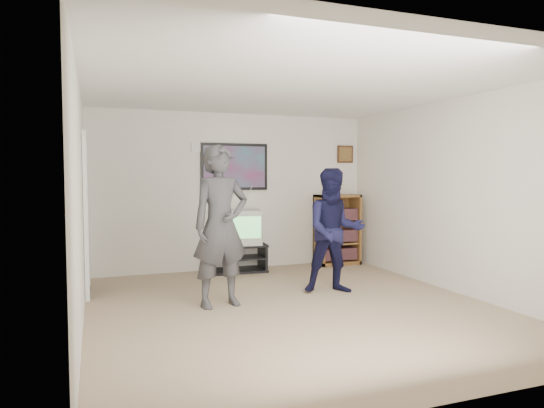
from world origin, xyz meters
TOP-DOWN VIEW (x-y plane):
  - room_shell at (0.00, 0.35)m, footprint 4.51×5.00m
  - media_stand at (-0.02, 2.23)m, footprint 0.90×0.53m
  - crt_television at (0.01, 2.23)m, footprint 0.72×0.64m
  - bookshelf at (1.75, 2.28)m, footprint 0.72×0.41m
  - table_lamp at (1.70, 2.25)m, footprint 0.23×0.23m
  - person_tall at (-0.76, 0.38)m, footprint 0.75×0.57m
  - person_short at (0.77, 0.51)m, footprint 0.92×0.79m
  - controller_left at (-0.70, 0.60)m, footprint 0.04×0.13m
  - controller_right at (0.74, 0.76)m, footprint 0.07×0.14m
  - poster at (0.00, 2.48)m, footprint 1.10×0.03m
  - air_vent at (-0.55, 2.48)m, footprint 0.28×0.02m
  - small_picture at (2.00, 2.48)m, footprint 0.30×0.03m
  - doorway at (-2.23, 1.60)m, footprint 0.03×0.85m

SIDE VIEW (x-z plane):
  - media_stand at x=-0.02m, z-range 0.00..0.44m
  - bookshelf at x=1.75m, z-range 0.00..1.18m
  - crt_television at x=0.01m, z-range 0.44..0.97m
  - person_short at x=0.77m, z-range 0.00..1.61m
  - person_tall at x=-0.76m, z-range 0.00..1.86m
  - controller_right at x=0.74m, z-range 0.95..0.98m
  - doorway at x=-2.23m, z-range 0.00..2.00m
  - controller_left at x=-0.70m, z-range 1.18..1.22m
  - room_shell at x=0.00m, z-range 0.00..2.50m
  - table_lamp at x=1.70m, z-range 1.18..1.55m
  - poster at x=0.00m, z-range 1.27..2.02m
  - small_picture at x=2.00m, z-range 1.73..2.03m
  - air_vent at x=-0.55m, z-range 1.88..2.02m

